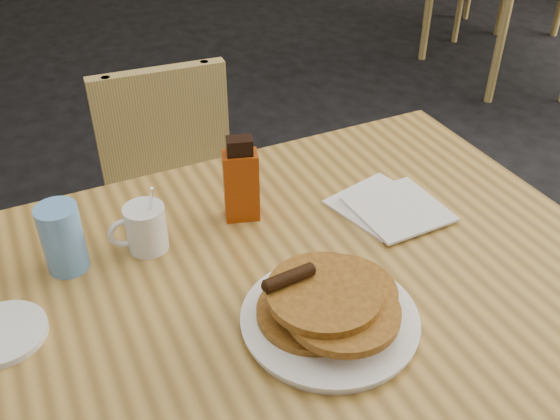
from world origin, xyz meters
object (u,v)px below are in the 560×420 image
object	(u,v)px
main_table	(265,299)
syrup_bottle	(241,182)
pancake_plate	(329,310)
chair_main_far	(177,191)
blue_tumbler	(63,238)
coffee_mug	(145,227)

from	to	relation	value
main_table	syrup_bottle	bearing A→B (deg)	80.73
pancake_plate	chair_main_far	bearing A→B (deg)	93.20
main_table	pancake_plate	world-z (taller)	pancake_plate
pancake_plate	blue_tumbler	distance (m)	0.49
chair_main_far	syrup_bottle	size ratio (longest dim) A/B	4.62
coffee_mug	pancake_plate	bearing A→B (deg)	-42.72
coffee_mug	blue_tumbler	bearing A→B (deg)	-169.52
pancake_plate	syrup_bottle	world-z (taller)	syrup_bottle
blue_tumbler	syrup_bottle	bearing A→B (deg)	3.56
main_table	syrup_bottle	xyz separation A→B (m)	(0.03, 0.20, 0.12)
main_table	pancake_plate	xyz separation A→B (m)	(0.06, -0.13, 0.07)
main_table	chair_main_far	bearing A→B (deg)	88.96
pancake_plate	blue_tumbler	size ratio (longest dim) A/B	2.22
main_table	coffee_mug	xyz separation A→B (m)	(-0.17, 0.18, 0.09)
syrup_bottle	blue_tumbler	size ratio (longest dim) A/B	1.37
coffee_mug	syrup_bottle	bearing A→B (deg)	17.63
main_table	syrup_bottle	world-z (taller)	syrup_bottle
chair_main_far	pancake_plate	size ratio (longest dim) A/B	2.85
pancake_plate	blue_tumbler	xyz separation A→B (m)	(-0.37, 0.31, 0.04)
syrup_bottle	blue_tumbler	world-z (taller)	syrup_bottle
main_table	syrup_bottle	distance (m)	0.24
chair_main_far	blue_tumbler	distance (m)	0.71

